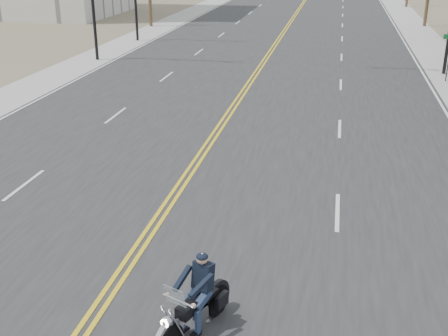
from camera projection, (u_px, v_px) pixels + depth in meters
name	position (u px, v px, depth m)	size (l,w,h in m)	color
road	(302.00, 5.00, 70.01)	(20.00, 200.00, 0.01)	#303033
sidewalk_left	(212.00, 3.00, 72.10)	(3.00, 200.00, 0.01)	#A5A5A0
sidewalk_right	(397.00, 7.00, 67.92)	(3.00, 200.00, 0.01)	#A5A5A0
motorcyclist	(194.00, 298.00, 11.01)	(0.94, 2.20, 1.72)	black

